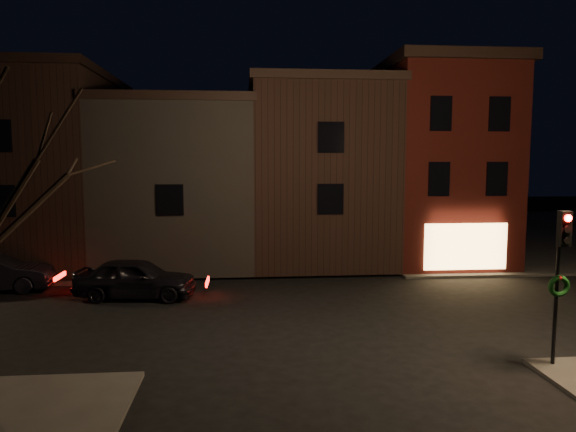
# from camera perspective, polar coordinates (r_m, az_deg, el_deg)

# --- Properties ---
(ground) EXTENTS (120.00, 120.00, 0.00)m
(ground) POSITION_cam_1_polar(r_m,az_deg,el_deg) (18.71, 2.86, -10.76)
(ground) COLOR black
(ground) RESTS_ON ground
(sidewalk_far_right) EXTENTS (30.00, 30.00, 0.12)m
(sidewalk_far_right) POSITION_cam_1_polar(r_m,az_deg,el_deg) (44.24, 25.65, -1.55)
(sidewalk_far_right) COLOR #2D2B28
(sidewalk_far_right) RESTS_ON ground
(corner_building) EXTENTS (6.50, 8.50, 10.50)m
(corner_building) POSITION_cam_1_polar(r_m,az_deg,el_deg) (29.16, 16.17, 5.76)
(corner_building) COLOR #43100C
(corner_building) RESTS_ON ground
(row_building_a) EXTENTS (7.30, 10.30, 9.40)m
(row_building_a) POSITION_cam_1_polar(r_m,az_deg,el_deg) (28.53, 3.06, 4.85)
(row_building_a) COLOR black
(row_building_a) RESTS_ON ground
(row_building_b) EXTENTS (7.80, 10.30, 8.40)m
(row_building_b) POSITION_cam_1_polar(r_m,az_deg,el_deg) (28.47, -11.59, 3.73)
(row_building_b) COLOR black
(row_building_b) RESTS_ON ground
(row_building_c) EXTENTS (7.30, 10.30, 9.90)m
(row_building_c) POSITION_cam_1_polar(r_m,az_deg,el_deg) (30.17, -25.48, 4.82)
(row_building_c) COLOR black
(row_building_c) RESTS_ON ground
(traffic_signal) EXTENTS (0.58, 0.38, 4.05)m
(traffic_signal) POSITION_cam_1_polar(r_m,az_deg,el_deg) (14.87, 28.03, -4.70)
(traffic_signal) COLOR black
(traffic_signal) RESTS_ON sidewalk_near_right
(parked_car_a) EXTENTS (4.89, 2.40, 1.61)m
(parked_car_a) POSITION_cam_1_polar(r_m,az_deg,el_deg) (21.41, -16.53, -6.64)
(parked_car_a) COLOR black
(parked_car_a) RESTS_ON ground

